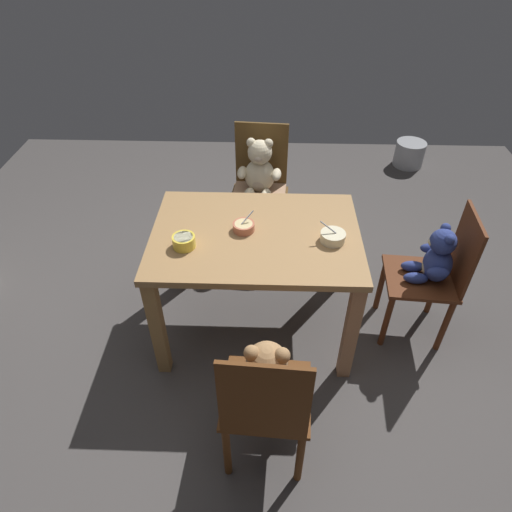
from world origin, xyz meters
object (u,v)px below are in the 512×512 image
teddy_chair_near_front (266,388)px  teddy_chair_far_center (259,181)px  teddy_chair_near_right (434,266)px  dining_table (256,250)px  metal_pail (409,154)px  porridge_bowl_yellow_near_left (184,241)px  porridge_bowl_terracotta_center (244,227)px  porridge_bowl_cream_near_right (333,237)px

teddy_chair_near_front → teddy_chair_far_center: teddy_chair_far_center is taller
teddy_chair_near_right → teddy_chair_near_front: size_ratio=0.97×
dining_table → teddy_chair_near_front: bearing=-85.1°
teddy_chair_near_right → metal_pail: size_ratio=3.02×
teddy_chair_near_right → porridge_bowl_yellow_near_left: bearing=9.8°
metal_pail → porridge_bowl_yellow_near_left: bearing=-128.5°
teddy_chair_near_right → porridge_bowl_terracotta_center: size_ratio=7.29×
porridge_bowl_yellow_near_left → porridge_bowl_cream_near_right: bearing=5.3°
teddy_chair_near_front → metal_pail: 3.32m
teddy_chair_far_center → porridge_bowl_terracotta_center: teddy_chair_far_center is taller
porridge_bowl_cream_near_right → teddy_chair_near_front: bearing=-113.0°
teddy_chair_far_center → porridge_bowl_yellow_near_left: size_ratio=7.78×
dining_table → teddy_chair_near_front: teddy_chair_near_front is taller
porridge_bowl_yellow_near_left → teddy_chair_near_right: bearing=5.4°
teddy_chair_near_right → metal_pail: bearing=-97.3°
metal_pail → teddy_chair_near_right: bearing=-101.7°
dining_table → porridge_bowl_terracotta_center: bearing=161.3°
teddy_chair_near_right → porridge_bowl_yellow_near_left: 1.40m
porridge_bowl_cream_near_right → dining_table: bearing=172.2°
porridge_bowl_terracotta_center → porridge_bowl_yellow_near_left: bearing=-153.4°
teddy_chair_far_center → teddy_chair_near_front: bearing=7.0°
porridge_bowl_yellow_near_left → metal_pail: 2.98m
porridge_bowl_terracotta_center → metal_pail: porridge_bowl_terracotta_center is taller
teddy_chair_near_right → metal_pail: (0.44, 2.15, -0.40)m
teddy_chair_near_right → teddy_chair_near_front: 1.26m
teddy_chair_near_front → porridge_bowl_cream_near_right: teddy_chair_near_front is taller
porridge_bowl_cream_near_right → porridge_bowl_terracotta_center: porridge_bowl_cream_near_right is taller
teddy_chair_near_front → metal_pail: teddy_chair_near_front is taller
teddy_chair_near_front → dining_table: bearing=8.4°
teddy_chair_near_right → metal_pail: 2.23m
dining_table → porridge_bowl_cream_near_right: bearing=-7.8°
teddy_chair_near_front → porridge_bowl_cream_near_right: bearing=-19.5°
teddy_chair_far_center → porridge_bowl_yellow_near_left: bearing=-16.1°
teddy_chair_far_center → porridge_bowl_yellow_near_left: 1.05m
teddy_chair_far_center → porridge_bowl_yellow_near_left: (-0.36, -0.97, 0.20)m
porridge_bowl_yellow_near_left → dining_table: bearing=19.3°
dining_table → metal_pail: bearing=56.0°
teddy_chair_near_front → metal_pail: bearing=-21.2°
dining_table → teddy_chair_near_right: teddy_chair_near_right is taller
teddy_chair_far_center → porridge_bowl_terracotta_center: 0.84m
dining_table → porridge_bowl_cream_near_right: size_ratio=8.01×
porridge_bowl_yellow_near_left → porridge_bowl_terracotta_center: bearing=26.6°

